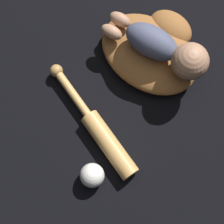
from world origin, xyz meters
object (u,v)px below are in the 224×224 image
baseball_glove (153,49)px  baseball_bat (100,132)px  baby_figure (166,49)px  baseball (92,175)px

baseball_glove → baseball_bat: bearing=-95.2°
baseball_glove → baby_figure: (0.05, -0.02, 0.09)m
baseball_glove → baseball_bat: (-0.03, -0.34, -0.01)m
baseball_glove → baseball: size_ratio=5.21×
baseball_bat → baseball: baseball is taller
baseball_glove → baby_figure: bearing=-28.1°
baby_figure → baseball_bat: size_ratio=0.89×
baby_figure → baseball: 0.46m
baby_figure → baseball: bearing=-94.6°
baseball_glove → baseball: baseball_glove is taller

